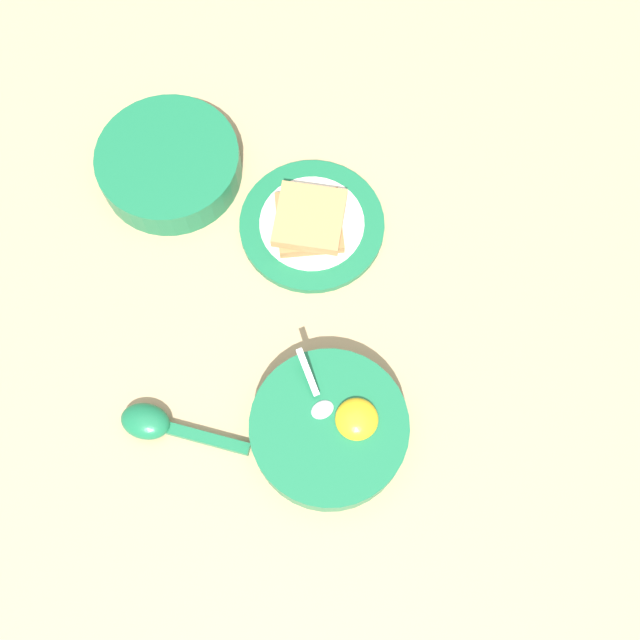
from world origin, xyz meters
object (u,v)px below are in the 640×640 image
Objects in this scene: congee_bowl at (169,163)px; egg_bowl at (330,429)px; toast_sandwich at (309,220)px; soup_spoon at (158,425)px; toast_plate at (312,225)px.

egg_bowl is at bearing -88.85° from congee_bowl.
toast_sandwich is (0.11, 0.23, 0.00)m from egg_bowl.
egg_bowl is at bearing -31.70° from soup_spoon.
congee_bowl is (-0.01, 0.39, -0.00)m from egg_bowl.
toast_plate is at bearing -52.71° from congee_bowl.
toast_plate is 0.02m from toast_sandwich.
egg_bowl reaches higher than soup_spoon.
egg_bowl is 0.39m from congee_bowl.
toast_sandwich is at bearing -54.13° from congee_bowl.
soup_spoon is 0.70× the size of congee_bowl.
toast_sandwich is at bearing -155.39° from toast_plate.
egg_bowl is 0.26m from toast_sandwich.
toast_plate is 0.31m from soup_spoon.
soup_spoon is (-0.27, -0.13, -0.01)m from toast_sandwich.
toast_plate is (0.11, 0.24, -0.02)m from egg_bowl.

